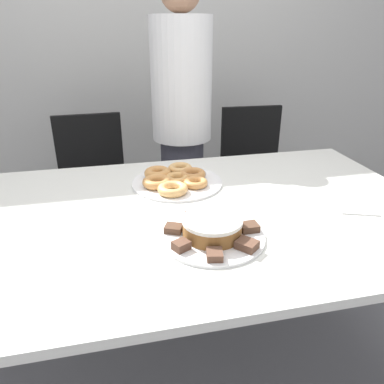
{
  "coord_description": "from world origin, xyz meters",
  "views": [
    {
      "loc": [
        -0.26,
        -1.17,
        1.37
      ],
      "look_at": [
        0.01,
        0.03,
        0.81
      ],
      "focal_mm": 35.0,
      "sensor_mm": 36.0,
      "label": 1
    }
  ],
  "objects_px": {
    "office_chair_left": "(95,196)",
    "frosted_cake": "(212,227)",
    "plate_cake": "(212,237)",
    "person_standing": "(182,126)",
    "plate_donuts": "(177,182)",
    "napkin": "(357,208)",
    "office_chair_right": "(255,182)"
  },
  "relations": [
    {
      "from": "office_chair_left",
      "to": "frosted_cake",
      "type": "relative_size",
      "value": 4.7
    },
    {
      "from": "plate_cake",
      "to": "frosted_cake",
      "type": "relative_size",
      "value": 1.76
    },
    {
      "from": "person_standing",
      "to": "frosted_cake",
      "type": "xyz_separation_m",
      "value": [
        -0.11,
        -1.01,
        -0.06
      ]
    },
    {
      "from": "person_standing",
      "to": "plate_cake",
      "type": "xyz_separation_m",
      "value": [
        -0.11,
        -1.01,
        -0.1
      ]
    },
    {
      "from": "person_standing",
      "to": "plate_donuts",
      "type": "bearing_deg",
      "value": -103.38
    },
    {
      "from": "person_standing",
      "to": "frosted_cake",
      "type": "height_order",
      "value": "person_standing"
    },
    {
      "from": "office_chair_left",
      "to": "frosted_cake",
      "type": "xyz_separation_m",
      "value": [
        0.41,
        -1.15,
        0.38
      ]
    },
    {
      "from": "person_standing",
      "to": "frosted_cake",
      "type": "relative_size",
      "value": 8.57
    },
    {
      "from": "plate_donuts",
      "to": "napkin",
      "type": "xyz_separation_m",
      "value": [
        0.6,
        -0.37,
        -0.0
      ]
    },
    {
      "from": "frosted_cake",
      "to": "office_chair_right",
      "type": "bearing_deg",
      "value": 61.7
    },
    {
      "from": "office_chair_left",
      "to": "plate_cake",
      "type": "distance_m",
      "value": 1.26
    },
    {
      "from": "plate_donuts",
      "to": "napkin",
      "type": "bearing_deg",
      "value": -32.12
    },
    {
      "from": "office_chair_right",
      "to": "plate_cake",
      "type": "distance_m",
      "value": 1.35
    },
    {
      "from": "frosted_cake",
      "to": "office_chair_left",
      "type": "bearing_deg",
      "value": 109.51
    },
    {
      "from": "person_standing",
      "to": "office_chair_right",
      "type": "relative_size",
      "value": 1.82
    },
    {
      "from": "office_chair_right",
      "to": "plate_cake",
      "type": "xyz_separation_m",
      "value": [
        -0.62,
        -1.15,
        0.34
      ]
    },
    {
      "from": "plate_donuts",
      "to": "napkin",
      "type": "relative_size",
      "value": 2.37
    },
    {
      "from": "person_standing",
      "to": "office_chair_left",
      "type": "xyz_separation_m",
      "value": [
        -0.51,
        0.14,
        -0.44
      ]
    },
    {
      "from": "office_chair_left",
      "to": "plate_cake",
      "type": "bearing_deg",
      "value": -73.15
    },
    {
      "from": "plate_cake",
      "to": "office_chair_right",
      "type": "bearing_deg",
      "value": 61.7
    },
    {
      "from": "person_standing",
      "to": "frosted_cake",
      "type": "distance_m",
      "value": 1.02
    },
    {
      "from": "person_standing",
      "to": "office_chair_right",
      "type": "height_order",
      "value": "person_standing"
    },
    {
      "from": "office_chair_right",
      "to": "napkin",
      "type": "distance_m",
      "value": 1.12
    },
    {
      "from": "person_standing",
      "to": "plate_donuts",
      "type": "xyz_separation_m",
      "value": [
        -0.13,
        -0.56,
        -0.1
      ]
    },
    {
      "from": "plate_donuts",
      "to": "plate_cake",
      "type": "bearing_deg",
      "value": -86.66
    },
    {
      "from": "person_standing",
      "to": "frosted_cake",
      "type": "bearing_deg",
      "value": -95.97
    },
    {
      "from": "plate_donuts",
      "to": "frosted_cake",
      "type": "bearing_deg",
      "value": -86.66
    },
    {
      "from": "office_chair_left",
      "to": "office_chair_right",
      "type": "relative_size",
      "value": 1.0
    },
    {
      "from": "office_chair_left",
      "to": "plate_donuts",
      "type": "xyz_separation_m",
      "value": [
        0.38,
        -0.69,
        0.34
      ]
    },
    {
      "from": "person_standing",
      "to": "office_chair_right",
      "type": "distance_m",
      "value": 0.69
    },
    {
      "from": "frosted_cake",
      "to": "person_standing",
      "type": "bearing_deg",
      "value": 84.03
    },
    {
      "from": "office_chair_left",
      "to": "napkin",
      "type": "height_order",
      "value": "office_chair_left"
    }
  ]
}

